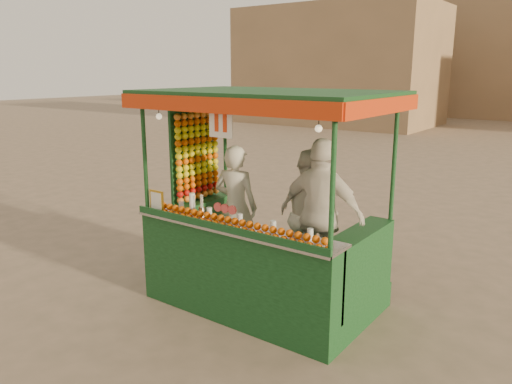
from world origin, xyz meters
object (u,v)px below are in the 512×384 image
Objects in this scene: juice_cart at (255,239)px; vendor_left at (236,207)px; vendor_middle at (312,215)px; vendor_right at (321,215)px.

juice_cart reaches higher than vendor_left.
vendor_left is 1.00m from vendor_middle.
juice_cart is at bearing 18.49° from vendor_right.
juice_cart is at bearing 98.23° from vendor_middle.
vendor_middle is 0.91× the size of vendor_right.
vendor_left is at bearing -1.21° from vendor_right.
juice_cart reaches higher than vendor_middle.
juice_cart is 1.77× the size of vendor_middle.
vendor_right reaches higher than vendor_left.
vendor_right is (0.23, -0.19, 0.08)m from vendor_middle.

